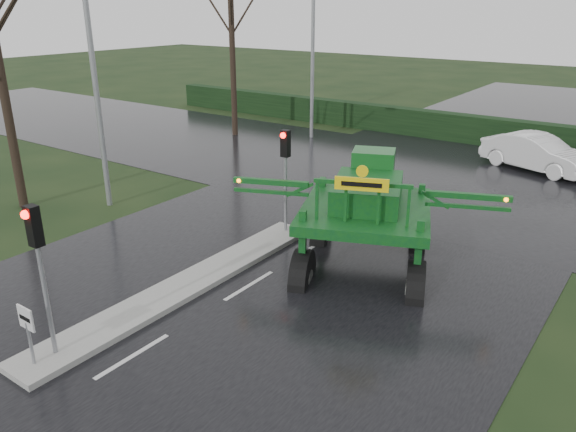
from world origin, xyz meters
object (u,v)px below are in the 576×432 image
Objects in this scene: crop_sprayer at (304,209)px; white_sedan at (534,170)px; keep_left_sign at (27,326)px; traffic_signal_near at (38,250)px; traffic_signal_mid at (285,159)px; street_light_left_near at (96,41)px; street_light_left_far at (318,27)px.

crop_sprayer is 1.45× the size of white_sedan.
white_sedan is (4.82, 21.83, -1.06)m from keep_left_sign.
traffic_signal_near is 8.50m from traffic_signal_mid.
crop_sprayer is (2.17, 6.37, -0.56)m from traffic_signal_near.
crop_sprayer is (2.17, 6.86, 0.97)m from keep_left_sign.
traffic_signal_near is 10.40m from street_light_left_near.
keep_left_sign is 0.19× the size of crop_sprayer.
street_light_left_near reaches higher than white_sedan.
crop_sprayer is at bearing -4.06° from street_light_left_near.
crop_sprayer is (9.07, -0.64, -3.96)m from street_light_left_near.
traffic_signal_mid is at bearing 12.21° from street_light_left_near.
street_light_left_near is at bearing -90.00° from street_light_left_far.
crop_sprayer reaches higher than keep_left_sign.
traffic_signal_near is at bearing -45.47° from street_light_left_near.
street_light_left_near is (-6.89, -1.49, 3.40)m from traffic_signal_mid.
street_light_left_far reaches higher than crop_sprayer.
traffic_signal_mid is (0.00, 8.50, 0.00)m from traffic_signal_near.
crop_sprayer is at bearing -44.51° from traffic_signal_mid.
crop_sprayer reaches higher than traffic_signal_mid.
street_light_left_near is 9.91m from crop_sprayer.
street_light_left_far is (-6.89, 12.51, 3.40)m from traffic_signal_mid.
white_sedan is (4.82, 12.83, -2.59)m from traffic_signal_mid.
street_light_left_far is at bearing 90.00° from street_light_left_near.
street_light_left_far reaches higher than white_sedan.
traffic_signal_near is 0.35× the size of street_light_left_near.
keep_left_sign is 1.61m from traffic_signal_near.
white_sedan is at bearing 57.58° from crop_sprayer.
keep_left_sign is at bearing -129.95° from crop_sprayer.
white_sedan is at bearing 1.59° from street_light_left_far.
keep_left_sign is 22.38m from white_sedan.
traffic_signal_near is 6.75m from crop_sprayer.
keep_left_sign is 9.12m from traffic_signal_mid.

